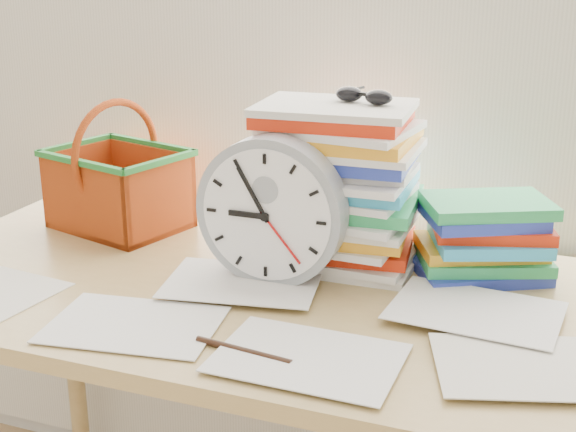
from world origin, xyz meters
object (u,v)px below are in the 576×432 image
at_px(desk, 264,325).
at_px(paper_stack, 340,186).
at_px(basket, 118,166).
at_px(book_stack, 482,237).
at_px(clock, 272,211).

bearing_deg(desk, paper_stack, 61.67).
height_order(desk, paper_stack, paper_stack).
bearing_deg(basket, book_stack, 15.46).
bearing_deg(basket, clock, -6.12).
xyz_separation_m(clock, basket, (-0.42, 0.17, 0.00)).
bearing_deg(clock, paper_stack, 58.27).
distance_m(desk, clock, 0.21).
relative_size(clock, basket, 0.99).
bearing_deg(book_stack, clock, -154.59).
height_order(desk, clock, clock).
relative_size(desk, paper_stack, 4.52).
bearing_deg(paper_stack, clock, -121.73).
bearing_deg(clock, desk, -99.20).
bearing_deg(book_stack, paper_stack, -173.67).
bearing_deg(book_stack, basket, 179.62).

